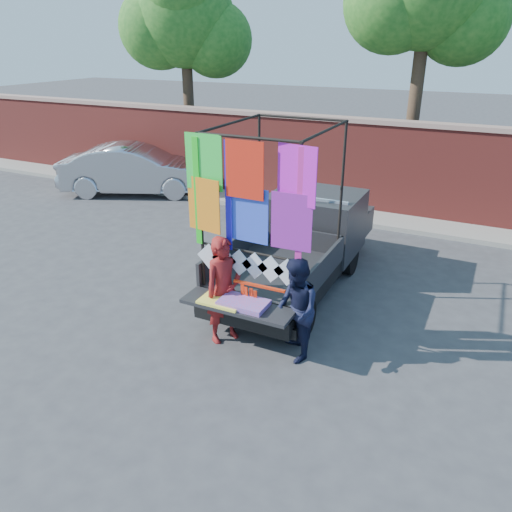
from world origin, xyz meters
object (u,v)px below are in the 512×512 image
at_px(sedan, 136,170).
at_px(woman, 224,290).
at_px(pickup_truck, 306,240).
at_px(man, 296,310).

xyz_separation_m(sedan, woman, (6.70, -6.19, 0.13)).
bearing_deg(pickup_truck, woman, -97.13).
height_order(pickup_truck, sedan, pickup_truck).
relative_size(woman, man, 1.09).
distance_m(woman, man, 1.22).
bearing_deg(sedan, woman, -156.48).
xyz_separation_m(pickup_truck, woman, (-0.34, -2.75, 0.06)).
xyz_separation_m(pickup_truck, sedan, (-7.05, 3.44, -0.07)).
height_order(sedan, woman, woman).
distance_m(sedan, woman, 9.13).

